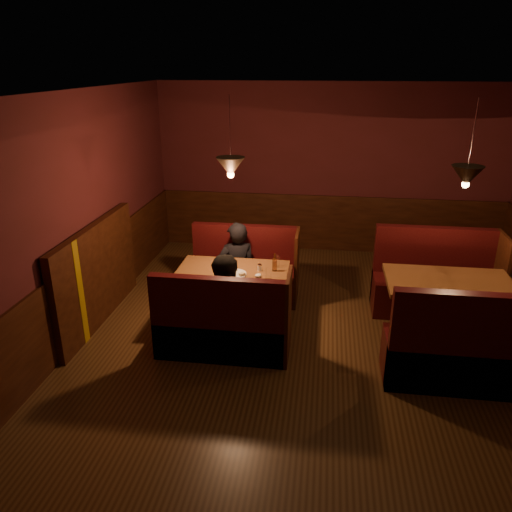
# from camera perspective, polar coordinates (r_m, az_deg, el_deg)

# --- Properties ---
(room) EXTENTS (6.02, 7.02, 2.92)m
(room) POSITION_cam_1_polar(r_m,az_deg,el_deg) (5.59, 5.42, -1.24)
(room) COLOR #462A14
(room) RESTS_ON ground
(main_table) EXTENTS (1.39, 0.84, 0.97)m
(main_table) POSITION_cam_1_polar(r_m,az_deg,el_deg) (6.34, -2.56, -3.03)
(main_table) COLOR brown
(main_table) RESTS_ON ground
(main_bench_far) EXTENTS (1.53, 0.55, 1.04)m
(main_bench_far) POSITION_cam_1_polar(r_m,az_deg,el_deg) (7.15, -1.26, -2.23)
(main_bench_far) COLOR #320508
(main_bench_far) RESTS_ON ground
(main_bench_near) EXTENTS (1.53, 0.55, 1.04)m
(main_bench_near) POSITION_cam_1_polar(r_m,az_deg,el_deg) (5.76, -3.80, -8.45)
(main_bench_near) COLOR #320508
(main_bench_near) RESTS_ON ground
(second_table) EXTENTS (1.45, 0.93, 0.82)m
(second_table) POSITION_cam_1_polar(r_m,az_deg,el_deg) (6.28, 21.07, -4.47)
(second_table) COLOR brown
(second_table) RESTS_ON ground
(second_bench_far) EXTENTS (1.60, 0.60, 1.15)m
(second_bench_far) POSITION_cam_1_polar(r_m,az_deg,el_deg) (7.16, 19.68, -3.24)
(second_bench_far) COLOR #320508
(second_bench_far) RESTS_ON ground
(second_bench_near) EXTENTS (1.60, 0.60, 1.15)m
(second_bench_near) POSITION_cam_1_polar(r_m,az_deg,el_deg) (5.66, 22.88, -10.47)
(second_bench_near) COLOR #320508
(second_bench_near) RESTS_ON ground
(diner_a) EXTENTS (0.63, 0.51, 1.51)m
(diner_a) POSITION_cam_1_polar(r_m,az_deg,el_deg) (6.91, -2.22, 0.67)
(diner_a) COLOR black
(diner_a) RESTS_ON ground
(diner_b) EXTENTS (0.86, 0.74, 1.54)m
(diner_b) POSITION_cam_1_polar(r_m,az_deg,el_deg) (5.66, -3.13, -4.01)
(diner_b) COLOR black
(diner_b) RESTS_ON ground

